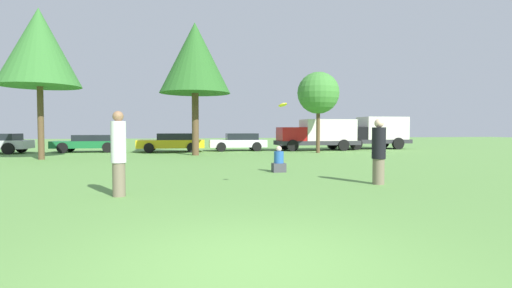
% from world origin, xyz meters
% --- Properties ---
extents(ground_plane, '(120.00, 120.00, 0.00)m').
position_xyz_m(ground_plane, '(0.00, 0.00, 0.00)').
color(ground_plane, '#5B8E42').
extents(person_thrower, '(0.34, 0.34, 1.95)m').
position_xyz_m(person_thrower, '(-2.11, 4.93, 1.00)').
color(person_thrower, '#726651').
rests_on(person_thrower, ground).
extents(person_catcher, '(0.38, 0.38, 1.83)m').
position_xyz_m(person_catcher, '(4.70, 5.48, 0.92)').
color(person_catcher, '#726651').
rests_on(person_catcher, ground).
extents(frisbee, '(0.23, 0.22, 0.12)m').
position_xyz_m(frisbee, '(1.80, 5.05, 2.14)').
color(frisbee, yellow).
extents(bystander_sitting, '(0.46, 0.39, 0.94)m').
position_xyz_m(bystander_sitting, '(2.75, 8.95, 0.37)').
color(bystander_sitting, '#3F3F47').
rests_on(bystander_sitting, ground).
extents(tree_0, '(3.92, 3.92, 7.60)m').
position_xyz_m(tree_0, '(-7.55, 16.78, 5.62)').
color(tree_0, brown).
rests_on(tree_0, ground).
extents(tree_1, '(4.11, 4.11, 7.74)m').
position_xyz_m(tree_1, '(0.22, 18.37, 5.65)').
color(tree_1, brown).
rests_on(tree_1, ground).
extents(tree_2, '(2.70, 2.70, 5.23)m').
position_xyz_m(tree_2, '(8.12, 19.12, 3.86)').
color(tree_2, brown).
rests_on(tree_2, ground).
extents(parked_car_green, '(4.47, 1.88, 1.15)m').
position_xyz_m(parked_car_green, '(-6.54, 22.83, 0.63)').
color(parked_car_green, '#196633').
rests_on(parked_car_green, ground).
extents(parked_car_yellow, '(4.44, 2.07, 1.25)m').
position_xyz_m(parked_car_yellow, '(-1.15, 22.06, 0.67)').
color(parked_car_yellow, gold).
rests_on(parked_car_yellow, ground).
extents(parked_car_white, '(4.01, 1.90, 1.24)m').
position_xyz_m(parked_car_white, '(3.45, 22.44, 0.65)').
color(parked_car_white, silver).
rests_on(parked_car_white, ground).
extents(delivery_truck_red, '(6.01, 2.42, 2.24)m').
position_xyz_m(delivery_truck_red, '(9.26, 21.99, 1.21)').
color(delivery_truck_red, '#2D2D33').
rests_on(delivery_truck_red, ground).
extents(delivery_truck_black, '(5.47, 2.52, 2.48)m').
position_xyz_m(delivery_truck_black, '(14.28, 22.92, 1.32)').
color(delivery_truck_black, '#2D2D33').
rests_on(delivery_truck_black, ground).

